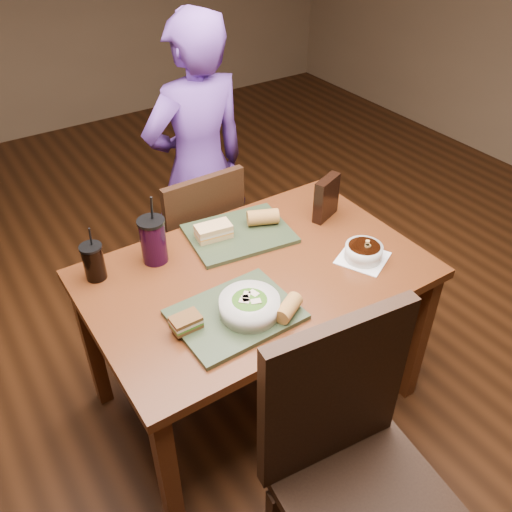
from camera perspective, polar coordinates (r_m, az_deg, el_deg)
The scene contains 16 objects.
ground at distance 2.64m, azimuth 0.00°, elevation -14.34°, with size 6.00×6.00×0.00m, color #381C0B.
dining_table at distance 2.16m, azimuth 0.00°, elevation -3.39°, with size 1.30×0.85×0.75m.
chair_near at distance 1.74m, azimuth 10.20°, elevation -20.77°, with size 0.52×0.52×1.10m.
chair_far at distance 2.67m, azimuth -6.11°, elevation 1.29°, with size 0.40×0.40×0.92m.
diner at distance 2.77m, azimuth -6.04°, elevation 9.05°, with size 0.56×0.37×1.54m, color #5A338C.
tray_near at distance 1.90m, azimuth -2.18°, elevation -6.18°, with size 0.42×0.32×0.02m, color #293620.
tray_far at distance 2.29m, azimuth -1.78°, elevation 2.36°, with size 0.42×0.32×0.02m, color #293620.
salad_bowl at distance 1.87m, azimuth -0.68°, elevation -5.20°, with size 0.21×0.21×0.07m.
soup_bowl at distance 2.19m, azimuth 11.26°, elevation 0.44°, with size 0.24×0.24×0.07m.
sandwich_near at distance 1.84m, azimuth -7.38°, elevation -6.93°, with size 0.10×0.07×0.05m.
sandwich_far at distance 2.24m, azimuth -4.49°, elevation 2.62°, with size 0.16×0.10×0.06m.
baguette_near at distance 1.87m, azimuth 3.43°, elevation -5.48°, with size 0.06×0.06×0.12m, color #AD7533.
baguette_far at distance 2.32m, azimuth 0.73°, elevation 4.11°, with size 0.07×0.07×0.13m, color #AD7533.
cup_cola at distance 2.11m, azimuth -16.72°, elevation -0.58°, with size 0.08×0.08×0.23m.
cup_berry at distance 2.14m, azimuth -10.76°, elevation 1.64°, with size 0.11×0.11×0.29m.
chip_bag at distance 2.38m, azimuth 7.42°, elevation 6.07°, with size 0.15×0.05×0.19m, color black.
Camera 1 is at (-0.90, -1.37, 2.06)m, focal length 38.00 mm.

